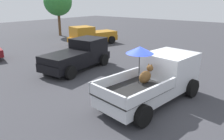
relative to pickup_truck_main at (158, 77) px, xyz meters
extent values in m
plane|color=#38383D|center=(-0.48, 0.05, -0.97)|extent=(80.00, 80.00, 0.00)
cylinder|color=black|center=(1.39, 0.78, -0.57)|extent=(0.83, 0.39, 0.80)
cylinder|color=black|center=(1.12, -1.16, -0.57)|extent=(0.83, 0.39, 0.80)
cylinder|color=black|center=(-2.07, 1.27, -0.57)|extent=(0.83, 0.39, 0.80)
cylinder|color=black|center=(-2.35, -0.67, -0.57)|extent=(0.83, 0.39, 0.80)
cube|color=silver|center=(-0.48, 0.05, -0.40)|extent=(5.20, 2.48, 0.50)
cube|color=silver|center=(0.91, -0.14, 0.39)|extent=(2.34, 2.13, 1.08)
cube|color=#4C606B|center=(1.90, -0.28, 0.59)|extent=(0.30, 1.71, 0.64)
cube|color=black|center=(-1.62, 0.21, -0.12)|extent=(3.03, 2.21, 0.06)
cube|color=silver|center=(-1.49, 1.12, 0.11)|extent=(2.79, 0.49, 0.40)
cube|color=silver|center=(-1.74, -0.70, 0.11)|extent=(2.79, 0.49, 0.40)
cube|color=silver|center=(-2.95, 0.40, 0.11)|extent=(0.35, 1.84, 0.40)
ellipsoid|color=brown|center=(-0.72, 0.22, 0.17)|extent=(0.72, 0.41, 0.52)
sphere|color=brown|center=(-0.42, 0.18, 0.49)|extent=(0.32, 0.32, 0.28)
cone|color=brown|center=(-0.41, 0.26, 0.63)|extent=(0.10, 0.10, 0.12)
cone|color=brown|center=(-0.43, 0.10, 0.63)|extent=(0.10, 0.10, 0.12)
cylinder|color=black|center=(-0.87, 0.43, 0.56)|extent=(0.03, 0.03, 1.29)
cone|color=#1E33B7|center=(-0.87, 0.43, 1.31)|extent=(1.27, 1.27, 0.28)
cylinder|color=black|center=(2.23, 7.03, -0.59)|extent=(0.78, 0.33, 0.76)
cylinder|color=black|center=(2.41, 5.14, -0.59)|extent=(0.78, 0.33, 0.76)
cylinder|color=black|center=(-0.96, 6.71, -0.59)|extent=(0.78, 0.33, 0.76)
cylinder|color=black|center=(-0.77, 4.82, -0.59)|extent=(0.78, 0.33, 0.76)
cube|color=black|center=(0.73, 5.93, -0.42)|extent=(4.95, 2.26, 0.50)
cube|color=black|center=(1.92, 6.04, 0.33)|extent=(2.07, 1.98, 1.00)
cube|color=black|center=(-0.27, 5.83, 0.03)|extent=(2.86, 2.06, 0.40)
cylinder|color=black|center=(5.59, 10.31, -0.59)|extent=(0.80, 0.45, 0.76)
cylinder|color=black|center=(6.10, 12.14, -0.59)|extent=(0.80, 0.45, 0.76)
cylinder|color=black|center=(8.68, 9.46, -0.59)|extent=(0.80, 0.45, 0.76)
cylinder|color=black|center=(9.18, 11.29, -0.59)|extent=(0.80, 0.45, 0.76)
cube|color=#B27219|center=(7.39, 10.80, -0.42)|extent=(5.11, 3.01, 0.50)
cube|color=#B27219|center=(6.23, 11.12, 0.33)|extent=(2.31, 2.24, 1.00)
cube|color=#B27219|center=(8.35, 10.54, 0.03)|extent=(3.08, 2.45, 0.40)
cylinder|color=brown|center=(8.87, 17.84, 0.48)|extent=(0.32, 0.32, 2.89)
sphere|color=#2D7A33|center=(8.87, 17.84, 3.09)|extent=(3.35, 3.35, 3.35)
camera|label=1|loc=(-8.02, -3.84, 3.15)|focal=34.22mm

